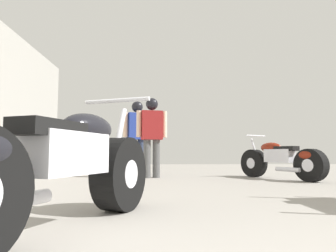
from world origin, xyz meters
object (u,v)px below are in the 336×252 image
Objects in this scene: mechanic_in_blue at (152,130)px; motorcycle_maroon_cruiser at (63,168)px; motorcycle_black_naked at (281,160)px; mechanic_with_helmet at (137,130)px.

motorcycle_maroon_cruiser is at bearing -96.05° from mechanic_in_blue.
motorcycle_maroon_cruiser is 1.17× the size of motorcycle_black_naked.
mechanic_in_blue is at bearing -69.17° from mechanic_with_helmet.
motorcycle_maroon_cruiser is 1.23× the size of mechanic_in_blue.
motorcycle_black_naked is at bearing 52.22° from motorcycle_maroon_cruiser.
motorcycle_maroon_cruiser is 4.81m from motorcycle_black_naked.
mechanic_with_helmet is (0.07, 5.25, 0.64)m from motorcycle_maroon_cruiser.
mechanic_with_helmet is (-2.88, 1.44, 0.68)m from motorcycle_black_naked.
mechanic_with_helmet reaches higher than motorcycle_maroon_cruiser.
mechanic_in_blue is 1.07m from mechanic_with_helmet.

